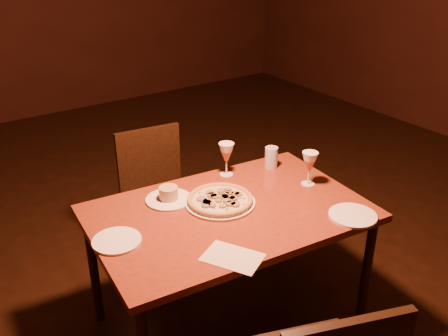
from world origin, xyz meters
TOP-DOWN VIEW (x-y plane):
  - floor at (0.00, 0.00)m, footprint 7.00×7.00m
  - dining_table at (-0.26, -0.26)m, footprint 1.34×0.93m
  - chair_far at (-0.26, 0.47)m, footprint 0.43×0.43m
  - pizza_plate at (-0.26, -0.19)m, footprint 0.34×0.34m
  - ramekin_saucer at (-0.44, -0.02)m, footprint 0.22×0.22m
  - wine_glass_far at (-0.06, 0.05)m, footprint 0.08×0.08m
  - wine_glass_right at (0.22, -0.28)m, footprint 0.08×0.08m
  - water_tumbler at (0.19, -0.02)m, footprint 0.07×0.07m
  - side_plate_left at (-0.80, -0.21)m, footprint 0.21×0.21m
  - side_plate_near at (0.17, -0.63)m, footprint 0.22×0.22m
  - menu_card at (-0.46, -0.57)m, footprint 0.25×0.28m

SIDE VIEW (x-z plane):
  - floor at x=0.00m, z-range 0.00..0.00m
  - chair_far at x=-0.26m, z-range 0.05..0.86m
  - dining_table at x=-0.26m, z-range 0.28..0.96m
  - menu_card at x=-0.46m, z-range 0.68..0.68m
  - side_plate_left at x=-0.80m, z-range 0.68..0.69m
  - side_plate_near at x=0.17m, z-range 0.68..0.69m
  - pizza_plate at x=-0.26m, z-range 0.68..0.72m
  - ramekin_saucer at x=-0.44m, z-range 0.66..0.74m
  - water_tumbler at x=0.19m, z-range 0.68..0.79m
  - wine_glass_right at x=0.22m, z-range 0.68..0.86m
  - wine_glass_far at x=-0.06m, z-range 0.68..0.86m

